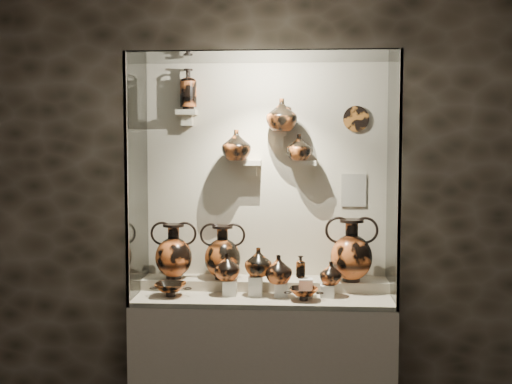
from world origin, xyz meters
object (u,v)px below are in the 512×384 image
(amphora_right, at_px, (351,250))
(jug_e, at_px, (331,273))
(jug_a, at_px, (227,267))
(jug_b, at_px, (258,262))
(kylix_right, at_px, (304,293))
(lekythos_tall, at_px, (188,87))
(ovoid_vase_a, at_px, (236,145))
(ovoid_vase_c, at_px, (299,147))
(jug_c, at_px, (278,269))
(ovoid_vase_b, at_px, (282,115))
(amphora_left, at_px, (174,251))
(amphora_mid, at_px, (223,252))
(lekythos_small, at_px, (301,265))
(kylix_left, at_px, (171,288))

(amphora_right, height_order, jug_e, amphora_right)
(jug_a, xyz_separation_m, jug_b, (0.21, 0.00, 0.04))
(kylix_right, bearing_deg, jug_e, 31.71)
(lekythos_tall, height_order, ovoid_vase_a, lekythos_tall)
(kylix_right, xyz_separation_m, ovoid_vase_a, (-0.46, 0.33, 0.94))
(ovoid_vase_c, bearing_deg, jug_c, -139.21)
(jug_b, bearing_deg, jug_a, -165.60)
(kylix_right, height_order, ovoid_vase_b, ovoid_vase_b)
(amphora_right, xyz_separation_m, jug_a, (-0.83, -0.16, -0.09))
(jug_c, height_order, jug_e, jug_c)
(amphora_left, height_order, jug_b, amphora_left)
(amphora_mid, relative_size, ovoid_vase_a, 1.77)
(jug_a, bearing_deg, lekythos_small, 1.79)
(kylix_right, bearing_deg, amphora_mid, 152.58)
(lekythos_small, height_order, kylix_left, lekythos_small)
(ovoid_vase_b, bearing_deg, lekythos_tall, -159.50)
(amphora_left, xyz_separation_m, jug_b, (0.60, -0.17, -0.04))
(jug_e, bearing_deg, lekythos_tall, 161.07)
(amphora_right, height_order, lekythos_tall, lekythos_tall)
(jug_e, distance_m, ovoid_vase_c, 0.88)
(amphora_left, height_order, kylix_left, amphora_left)
(lekythos_small, bearing_deg, kylix_left, 170.78)
(kylix_left, xyz_separation_m, ovoid_vase_a, (0.41, 0.29, 0.94))
(jug_c, bearing_deg, amphora_right, 3.13)
(amphora_left, height_order, ovoid_vase_a, ovoid_vase_a)
(lekythos_small, distance_m, kylix_right, 0.19)
(jug_c, distance_m, kylix_left, 0.72)
(kylix_left, bearing_deg, jug_a, -6.43)
(lekythos_tall, height_order, ovoid_vase_b, lekythos_tall)
(ovoid_vase_a, height_order, ovoid_vase_b, ovoid_vase_b)
(jug_e, xyz_separation_m, ovoid_vase_a, (-0.64, 0.22, 0.84))
(amphora_left, height_order, jug_a, amphora_left)
(jug_b, bearing_deg, kylix_left, -160.03)
(lekythos_tall, bearing_deg, amphora_right, 7.84)
(amphora_right, distance_m, lekythos_tall, 1.59)
(amphora_mid, xyz_separation_m, jug_b, (0.26, -0.18, -0.03))
(amphora_mid, relative_size, amphora_right, 0.88)
(amphora_right, xyz_separation_m, jug_e, (-0.15, -0.15, -0.13))
(lekythos_small, xyz_separation_m, ovoid_vase_c, (-0.01, 0.24, 0.77))
(ovoid_vase_a, bearing_deg, ovoid_vase_b, -17.50)
(jug_c, distance_m, kylix_right, 0.23)
(amphora_left, distance_m, lekythos_tall, 1.14)
(lekythos_tall, bearing_deg, kylix_right, -11.61)
(amphora_right, bearing_deg, jug_a, -163.42)
(lekythos_small, bearing_deg, kylix_right, -92.83)
(lekythos_small, bearing_deg, jug_b, 166.58)
(ovoid_vase_c, bearing_deg, kylix_left, 176.50)
(amphora_right, relative_size, jug_b, 2.26)
(amphora_mid, height_order, jug_c, amphora_mid)
(ovoid_vase_a, bearing_deg, amphora_right, -21.65)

